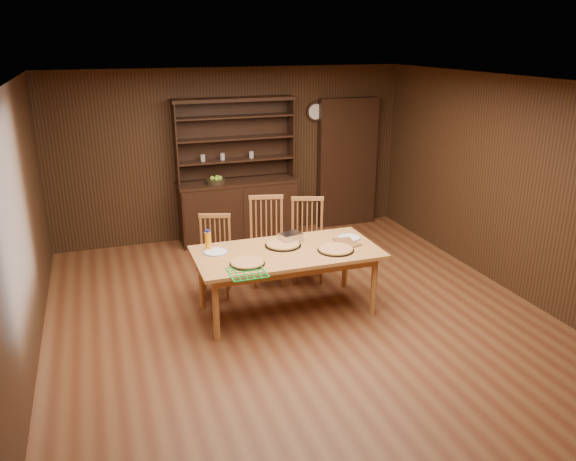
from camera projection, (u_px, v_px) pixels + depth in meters
name	position (u px, v px, depth m)	size (l,w,h in m)	color
floor	(299.00, 316.00, 6.42)	(6.00, 6.00, 0.00)	brown
room_shell	(300.00, 182.00, 5.90)	(6.00, 6.00, 6.00)	white
china_hutch	(238.00, 202.00, 8.68)	(1.84, 0.52, 2.17)	black
doorway	(347.00, 163.00, 9.24)	(1.00, 0.18, 2.10)	black
wall_clock	(315.00, 112.00, 8.84)	(0.30, 0.05, 0.30)	black
dining_table	(287.00, 257.00, 6.33)	(2.07, 1.04, 0.75)	#C38E43
chair_left	(215.00, 252.00, 6.87)	(0.51, 0.49, 0.99)	#AB6F3A
chair_center	(267.00, 237.00, 7.18)	(0.55, 0.53, 1.12)	#AB6F3A
chair_right	(307.00, 236.00, 7.28)	(0.55, 0.54, 1.08)	#AB6F3A
pizza_left	(247.00, 263.00, 5.92)	(0.38, 0.38, 0.04)	black
pizza_right	(336.00, 249.00, 6.30)	(0.42, 0.42, 0.04)	black
pizza_center	(283.00, 244.00, 6.44)	(0.42, 0.42, 0.04)	black
cooling_rack	(247.00, 272.00, 5.70)	(0.36, 0.36, 0.02)	green
plate_left	(216.00, 252.00, 6.24)	(0.27, 0.27, 0.02)	white
plate_right	(349.00, 238.00, 6.68)	(0.27, 0.27, 0.02)	white
foil_dish	(290.00, 237.00, 6.57)	(0.25, 0.18, 0.10)	white
juice_bottle	(208.00, 240.00, 6.30)	(0.07, 0.07, 0.24)	orange
pot_holder_a	(351.00, 244.00, 6.48)	(0.19, 0.19, 0.01)	red
pot_holder_b	(344.00, 241.00, 6.57)	(0.21, 0.21, 0.02)	red
fruit_bowl	(216.00, 181.00, 8.38)	(0.29, 0.29, 0.12)	black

